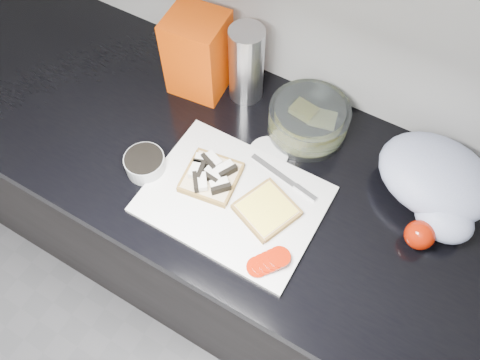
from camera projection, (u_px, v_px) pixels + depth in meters
name	position (u px, v px, depth m)	size (l,w,h in m)	color
base_cabinet	(286.00, 264.00, 1.51)	(3.50, 0.60, 0.86)	black
countertop	(302.00, 196.00, 1.12)	(3.50, 0.64, 0.04)	black
cutting_board	(234.00, 199.00, 1.09)	(0.40, 0.30, 0.01)	silver
bread_left	(211.00, 176.00, 1.10)	(0.15, 0.15, 0.04)	beige
bread_right	(267.00, 210.00, 1.06)	(0.16, 0.16, 0.02)	beige
tomato_slices	(268.00, 262.00, 0.99)	(0.09, 0.10, 0.02)	#9C1703
knife	(291.00, 183.00, 1.10)	(0.19, 0.05, 0.01)	silver
seed_tub	(145.00, 163.00, 1.11)	(0.10, 0.10, 0.05)	#A1A6A5
tub_lid	(269.00, 153.00, 1.16)	(0.10, 0.10, 0.01)	silver
glass_bowl	(308.00, 120.00, 1.16)	(0.20, 0.20, 0.08)	silver
bread_bag	(198.00, 54.00, 1.18)	(0.14, 0.13, 0.22)	#E14303
steel_canister	(246.00, 65.00, 1.17)	(0.09, 0.09, 0.21)	#B9B9BE
grocery_bag	(437.00, 182.00, 1.05)	(0.30, 0.27, 0.12)	silver
whole_tomatoes	(420.00, 235.00, 1.01)	(0.07, 0.07, 0.07)	#9C1703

